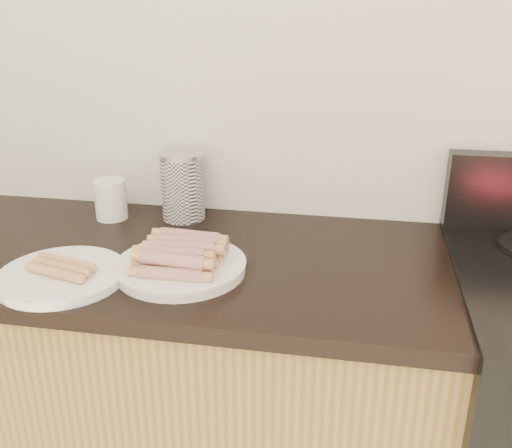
% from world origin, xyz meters
% --- Properties ---
extents(wall_back, '(4.00, 0.04, 2.60)m').
position_xyz_m(wall_back, '(0.00, 2.00, 1.30)').
color(wall_back, silver).
rests_on(wall_back, ground).
extents(cabinet_base, '(2.20, 0.59, 0.86)m').
position_xyz_m(cabinet_base, '(-0.70, 1.69, 0.43)').
color(cabinet_base, olive).
rests_on(cabinet_base, floor).
extents(counter_slab, '(2.20, 0.62, 0.04)m').
position_xyz_m(counter_slab, '(-0.70, 1.69, 0.88)').
color(counter_slab, black).
rests_on(counter_slab, cabinet_base).
extents(main_plate, '(0.37, 0.37, 0.02)m').
position_xyz_m(main_plate, '(-0.20, 1.59, 0.91)').
color(main_plate, white).
rests_on(main_plate, counter_slab).
extents(side_plate, '(0.32, 0.32, 0.02)m').
position_xyz_m(side_plate, '(-0.44, 1.51, 0.91)').
color(side_plate, silver).
rests_on(side_plate, counter_slab).
extents(hotdog_pile, '(0.14, 0.20, 0.06)m').
position_xyz_m(hotdog_pile, '(-0.20, 1.59, 0.95)').
color(hotdog_pile, maroon).
rests_on(hotdog_pile, main_plate).
extents(plain_sausages, '(0.14, 0.11, 0.02)m').
position_xyz_m(plain_sausages, '(-0.44, 1.51, 0.93)').
color(plain_sausages, tan).
rests_on(plain_sausages, side_plate).
extents(canister, '(0.12, 0.12, 0.19)m').
position_xyz_m(canister, '(-0.29, 1.92, 0.99)').
color(canister, white).
rests_on(canister, counter_slab).
extents(mug, '(0.10, 0.10, 0.11)m').
position_xyz_m(mug, '(-0.49, 1.88, 0.95)').
color(mug, silver).
rests_on(mug, counter_slab).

